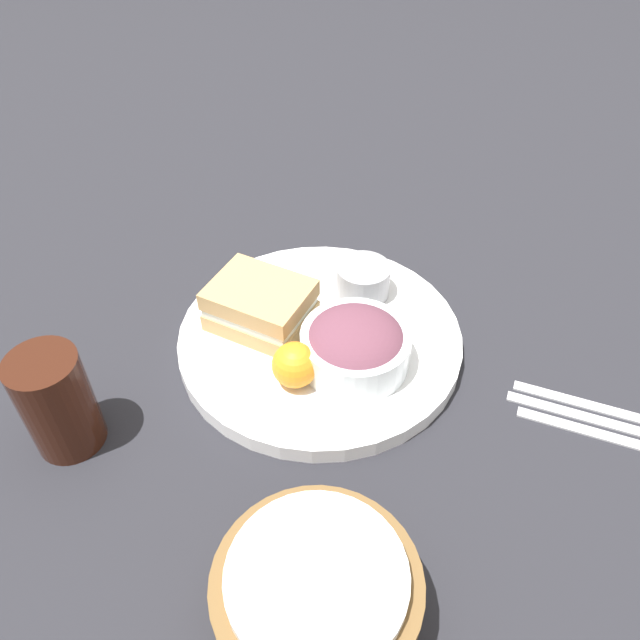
% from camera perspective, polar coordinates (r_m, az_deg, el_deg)
% --- Properties ---
extents(ground_plane, '(4.00, 4.00, 0.00)m').
position_cam_1_polar(ground_plane, '(0.74, -0.00, -2.28)').
color(ground_plane, '#232328').
extents(plate, '(0.33, 0.33, 0.02)m').
position_cam_1_polar(plate, '(0.73, -0.00, -1.71)').
color(plate, white).
rests_on(plate, ground_plane).
extents(sandwich, '(0.13, 0.11, 0.05)m').
position_cam_1_polar(sandwich, '(0.72, -5.55, 1.18)').
color(sandwich, tan).
rests_on(sandwich, plate).
extents(salad_bowl, '(0.12, 0.12, 0.06)m').
position_cam_1_polar(salad_bowl, '(0.68, 3.25, -2.31)').
color(salad_bowl, white).
rests_on(salad_bowl, plate).
extents(dressing_cup, '(0.07, 0.07, 0.04)m').
position_cam_1_polar(dressing_cup, '(0.77, 3.94, 3.65)').
color(dressing_cup, '#99999E').
rests_on(dressing_cup, plate).
extents(orange_wedge, '(0.05, 0.05, 0.05)m').
position_cam_1_polar(orange_wedge, '(0.66, -2.29, -4.12)').
color(orange_wedge, orange).
rests_on(orange_wedge, plate).
extents(drink_glass, '(0.07, 0.07, 0.12)m').
position_cam_1_polar(drink_glass, '(0.66, -22.90, -6.95)').
color(drink_glass, '#38190F').
rests_on(drink_glass, ground_plane).
extents(bread_basket, '(0.16, 0.16, 0.08)m').
position_cam_1_polar(bread_basket, '(0.53, -0.29, -24.08)').
color(bread_basket, brown).
rests_on(bread_basket, ground_plane).
extents(fork, '(0.18, 0.03, 0.01)m').
position_cam_1_polar(fork, '(0.74, 24.12, -7.28)').
color(fork, silver).
rests_on(fork, ground_plane).
extents(knife, '(0.19, 0.03, 0.01)m').
position_cam_1_polar(knife, '(0.73, 24.05, -8.32)').
color(knife, silver).
rests_on(knife, ground_plane).
extents(spoon, '(0.16, 0.03, 0.01)m').
position_cam_1_polar(spoon, '(0.72, 23.97, -9.40)').
color(spoon, silver).
rests_on(spoon, ground_plane).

